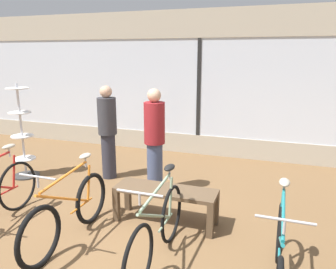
% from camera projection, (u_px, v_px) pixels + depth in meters
% --- Properties ---
extents(ground_plane, '(24.00, 24.00, 0.00)m').
position_uv_depth(ground_plane, '(115.00, 247.00, 3.95)').
color(ground_plane, brown).
extents(shop_back_wall, '(12.00, 0.08, 3.20)m').
position_uv_depth(shop_back_wall, '(199.00, 83.00, 7.26)').
color(shop_back_wall, '#B2A893').
rests_on(shop_back_wall, ground_plane).
extents(bicycle_left, '(0.46, 1.73, 1.03)m').
position_uv_depth(bicycle_left, '(69.00, 212.00, 4.00)').
color(bicycle_left, black).
rests_on(bicycle_left, ground_plane).
extents(bicycle_right, '(0.46, 1.70, 1.04)m').
position_uv_depth(bicycle_right, '(158.00, 230.00, 3.58)').
color(bicycle_right, black).
rests_on(bicycle_right, ground_plane).
extents(bicycle_far_right, '(0.46, 1.73, 1.02)m').
position_uv_depth(bicycle_far_right, '(279.00, 255.00, 3.16)').
color(bicycle_far_right, black).
rests_on(bicycle_far_right, ground_plane).
extents(accessory_rack, '(0.48, 0.48, 1.77)m').
position_uv_depth(accessory_rack, '(23.00, 139.00, 6.07)').
color(accessory_rack, '#333333').
rests_on(accessory_rack, ground_plane).
extents(display_bench, '(1.40, 0.44, 0.50)m').
position_uv_depth(display_bench, '(166.00, 195.00, 4.45)').
color(display_bench, brown).
rests_on(display_bench, ground_plane).
extents(customer_near_rack, '(0.47, 0.47, 1.72)m').
position_uv_depth(customer_near_rack, '(108.00, 130.00, 5.98)').
color(customer_near_rack, '#2D2D38').
rests_on(customer_near_rack, ground_plane).
extents(customer_by_window, '(0.45, 0.45, 1.74)m').
position_uv_depth(customer_by_window, '(155.00, 139.00, 5.34)').
color(customer_by_window, '#424C6B').
rests_on(customer_by_window, ground_plane).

